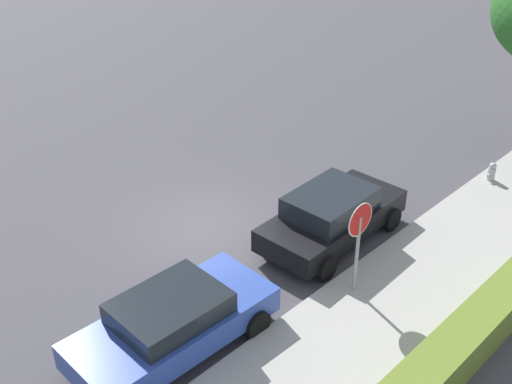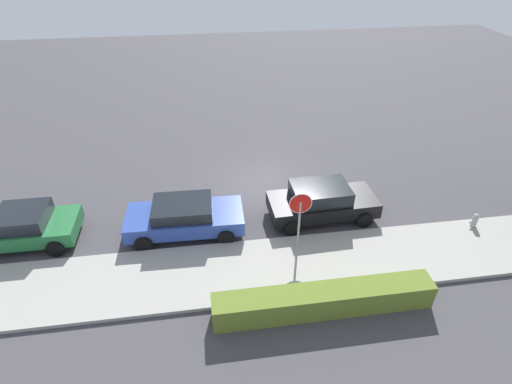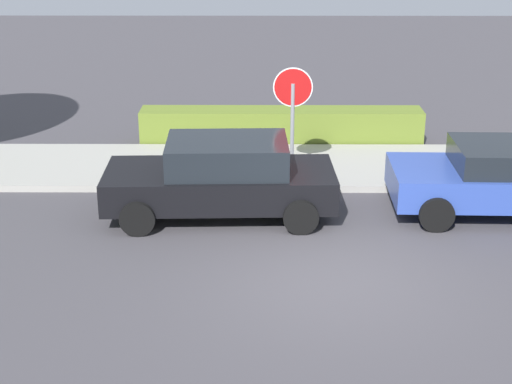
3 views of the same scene
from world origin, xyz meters
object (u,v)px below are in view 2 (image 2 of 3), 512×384
object	(u,v)px
parked_car_blue	(185,217)
parked_car_green	(22,227)
fire_hydrant	(474,221)
stop_sign	(300,212)
parked_car_black	(322,201)

from	to	relation	value
parked_car_blue	parked_car_green	bearing A→B (deg)	-2.51
parked_car_green	fire_hydrant	size ratio (longest dim) A/B	5.57
stop_sign	parked_car_black	world-z (taller)	stop_sign
stop_sign	parked_car_black	bearing A→B (deg)	-127.79
parked_car_blue	fire_hydrant	size ratio (longest dim) A/B	6.23
stop_sign	fire_hydrant	size ratio (longest dim) A/B	3.46
stop_sign	parked_car_green	xyz separation A→B (m)	(9.99, -1.88, -1.00)
parked_car_blue	parked_car_green	xyz separation A→B (m)	(5.94, -0.26, -0.01)
parked_car_green	stop_sign	bearing A→B (deg)	169.35
parked_car_black	parked_car_blue	world-z (taller)	parked_car_black
stop_sign	parked_car_black	distance (m)	2.44
parked_car_green	fire_hydrant	world-z (taller)	parked_car_green
stop_sign	parked_car_blue	xyz separation A→B (m)	(4.05, -1.62, -1.00)
stop_sign	parked_car_green	bearing A→B (deg)	-10.65
stop_sign	parked_car_green	world-z (taller)	stop_sign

